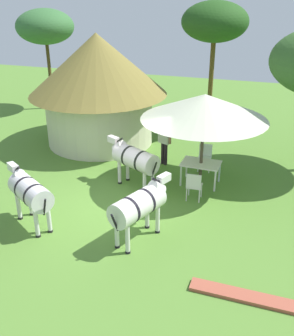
{
  "coord_description": "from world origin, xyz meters",
  "views": [
    {
      "loc": [
        3.97,
        -9.14,
        5.86
      ],
      "look_at": [
        0.72,
        0.77,
        1.0
      ],
      "focal_mm": 42.21,
      "sensor_mm": 36.0,
      "label": 1
    }
  ],
  "objects": [
    {
      "name": "zebra_toward_hut",
      "position": [
        0.12,
        1.33,
        0.99
      ],
      "size": [
        2.0,
        1.28,
        1.53
      ],
      "rotation": [
        0.0,
        0.0,
        1.09
      ],
      "color": "silver",
      "rests_on": "ground_plane"
    },
    {
      "name": "shade_umbrella",
      "position": [
        2.04,
        2.21,
        2.56
      ],
      "size": [
        3.84,
        3.84,
        2.95
      ],
      "color": "#4B3E30",
      "rests_on": "ground_plane"
    },
    {
      "name": "brick_patio_kerb",
      "position": [
        4.2,
        -2.59,
        0.04
      ],
      "size": [
        2.81,
        0.41,
        0.08
      ],
      "primitive_type": "cube",
      "rotation": [
        0.0,
        0.0,
        3.12
      ],
      "color": "#A7503C",
      "rests_on": "ground_plane"
    },
    {
      "name": "acacia_tree_behind_hut",
      "position": [
        1.35,
        7.5,
        4.49
      ],
      "size": [
        2.68,
        2.68,
        5.33
      ],
      "color": "#54411A",
      "rests_on": "ground_plane"
    },
    {
      "name": "patio_chair_near_hut",
      "position": [
        1.97,
        3.35,
        0.52
      ],
      "size": [
        0.46,
        0.45,
        0.9
      ],
      "rotation": [
        0.0,
        0.0,
        -3.08
      ],
      "color": "white",
      "rests_on": "ground_plane"
    },
    {
      "name": "thatched_hut",
      "position": [
        -2.56,
        4.71,
        2.39
      ],
      "size": [
        5.35,
        5.35,
        4.27
      ],
      "rotation": [
        0.0,
        0.0,
        5.99
      ],
      "color": "beige",
      "rests_on": "ground_plane"
    },
    {
      "name": "ground_plane",
      "position": [
        0.0,
        0.0,
        0.0
      ],
      "size": [
        36.0,
        36.0,
        0.0
      ],
      "primitive_type": "plane",
      "color": "#558331"
    },
    {
      "name": "zebra_by_umbrella",
      "position": [
        -1.73,
        -1.54,
        0.99
      ],
      "size": [
        1.87,
        1.37,
        1.53
      ],
      "rotation": [
        0.0,
        0.0,
        1.01
      ],
      "color": "silver",
      "rests_on": "ground_plane"
    },
    {
      "name": "guest_beside_umbrella",
      "position": [
        0.52,
        3.34,
        0.98
      ],
      "size": [
        0.54,
        0.36,
        1.63
      ],
      "rotation": [
        0.0,
        0.0,
        5.86
      ],
      "color": "black",
      "rests_on": "ground_plane"
    },
    {
      "name": "acacia_tree_right_background",
      "position": [
        -6.94,
        8.38,
        4.01
      ],
      "size": [
        2.78,
        2.78,
        4.86
      ],
      "color": "#49381A",
      "rests_on": "ground_plane"
    },
    {
      "name": "patio_dining_table",
      "position": [
        2.04,
        2.21,
        0.65
      ],
      "size": [
        1.24,
        0.87,
        0.74
      ],
      "rotation": [
        0.0,
        0.0,
        -0.04
      ],
      "color": "silver",
      "rests_on": "ground_plane"
    },
    {
      "name": "patio_chair_near_lawn",
      "position": [
        2.07,
        1.07,
        0.52
      ],
      "size": [
        0.45,
        0.43,
        0.9
      ],
      "rotation": [
        0.0,
        0.0,
        0.02
      ],
      "color": "silver",
      "rests_on": "ground_plane"
    },
    {
      "name": "zebra_nearest_camera",
      "position": [
        1.19,
        -1.28,
        0.98
      ],
      "size": [
        1.15,
        2.06,
        1.52
      ],
      "rotation": [
        0.0,
        0.0,
        5.9
      ],
      "color": "silver",
      "rests_on": "ground_plane"
    }
  ]
}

